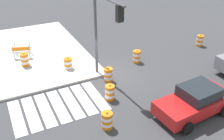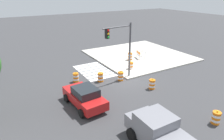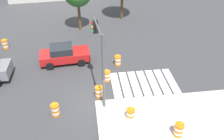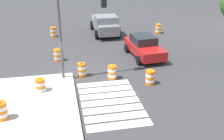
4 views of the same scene
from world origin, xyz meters
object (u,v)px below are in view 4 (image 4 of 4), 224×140
Objects in this scene: pickup_truck at (105,24)px; traffic_barrel_median_far at (82,70)px; traffic_barrel_near_corner at (158,29)px; traffic_barrel_lane_center at (41,86)px; traffic_barrel_median_near at (150,77)px; traffic_barrel_far_curb at (112,72)px; traffic_light_pole at (78,18)px; traffic_barrel_crosswalk_end at (53,32)px; sports_car at (144,47)px; traffic_barrel_opposite_curb at (58,55)px; traffic_barrel_on_sidewalk at (1,111)px.

traffic_barrel_median_far is (9.18, -3.19, -0.52)m from pickup_truck.
traffic_barrel_near_corner is 1.00× the size of traffic_barrel_lane_center.
traffic_barrel_median_far is at bearing -19.18° from pickup_truck.
traffic_barrel_median_near is 1.00× the size of traffic_barrel_far_curb.
traffic_barrel_crosswalk_end is at bearing -170.08° from traffic_light_pole.
sports_car is 4.34× the size of traffic_barrel_lane_center.
traffic_barrel_median_near is (11.16, 0.81, -0.52)m from pickup_truck.
traffic_light_pole reaches higher than traffic_barrel_crosswalk_end.
traffic_barrel_far_curb is (10.09, 3.59, 0.00)m from traffic_barrel_crosswalk_end.
traffic_barrel_on_sidewalk reaches higher than traffic_barrel_opposite_curb.
traffic_barrel_crosswalk_end is at bearing -177.71° from traffic_barrel_opposite_curb.
traffic_barrel_crosswalk_end is 1.00× the size of traffic_barrel_median_far.
traffic_barrel_on_sidewalk is at bearing -59.18° from traffic_barrel_far_curb.
pickup_truck is at bearing 172.42° from traffic_barrel_far_curb.
pickup_truck is at bearing 160.73° from traffic_light_pole.
traffic_barrel_median_near is 8.64m from traffic_barrel_on_sidewalk.
sports_car is at bearing 45.44° from traffic_barrel_crosswalk_end.
pickup_truck is 5.06× the size of traffic_barrel_on_sidewalk.
traffic_light_pole is (-4.30, 4.21, 3.31)m from traffic_barrel_on_sidewalk.
traffic_barrel_crosswalk_end is at bearing -153.11° from traffic_barrel_median_near.
traffic_barrel_on_sidewalk is at bearing -20.54° from traffic_barrel_opposite_curb.
traffic_barrel_median_far and traffic_barrel_opposite_curb have the same top height.
traffic_light_pole is at bearing 9.92° from traffic_barrel_crosswalk_end.
traffic_light_pole reaches higher than traffic_barrel_far_curb.
traffic_barrel_lane_center is at bearing -46.47° from traffic_barrel_near_corner.
traffic_barrel_near_corner and traffic_barrel_crosswalk_end have the same top height.
pickup_truck is 11.20m from traffic_barrel_median_near.
traffic_barrel_crosswalk_end is at bearing -134.56° from sports_car.
sports_car is 6.69m from traffic_barrel_near_corner.
traffic_barrel_near_corner is at bearing 133.53° from traffic_barrel_lane_center.
traffic_barrel_opposite_curb is at bearing -156.24° from traffic_light_pole.
traffic_barrel_median_near is 1.00× the size of traffic_barrel_on_sidewalk.
traffic_barrel_crosswalk_end is (-6.67, -6.77, -0.36)m from sports_car.
traffic_light_pole is (0.16, -0.07, 3.46)m from traffic_barrel_median_far.
traffic_barrel_median_near is at bearing 88.88° from traffic_barrel_lane_center.
pickup_truck reaches higher than traffic_barrel_opposite_curb.
traffic_barrel_on_sidewalk is (7.49, -2.81, 0.15)m from traffic_barrel_opposite_curb.
traffic_barrel_near_corner and traffic_barrel_lane_center have the same top height.
traffic_barrel_median_far is at bearing -116.36° from traffic_barrel_median_near.
traffic_barrel_near_corner is at bearing 157.56° from traffic_barrel_median_near.
sports_car is 9.52m from traffic_barrel_crosswalk_end.
traffic_barrel_crosswalk_end is at bearing -91.50° from pickup_truck.
sports_car is at bearing 118.61° from traffic_light_pole.
traffic_barrel_on_sidewalk is 6.86m from traffic_light_pole.
traffic_barrel_crosswalk_end is 1.00× the size of traffic_barrel_on_sidewalk.
pickup_truck is at bearing 88.50° from traffic_barrel_crosswalk_end.
sports_car is at bearing 120.59° from traffic_barrel_lane_center.
sports_car is 0.86× the size of pickup_truck.
traffic_barrel_lane_center is at bearing -4.20° from traffic_barrel_crosswalk_end.
sports_car is 4.69m from traffic_barrel_far_curb.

